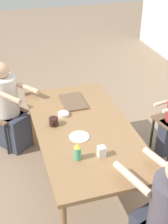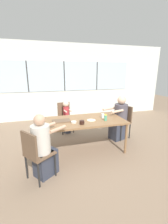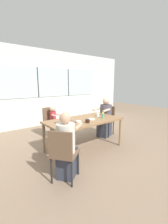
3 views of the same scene
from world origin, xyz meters
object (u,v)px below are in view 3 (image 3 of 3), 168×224
(person_woman_green_shirt, at_px, (67,148))
(person_man_blue_shirt, at_px, (105,119))
(bowl_white_shallow, at_px, (79,122))
(chair_for_woman_green_shirt, at_px, (63,151))
(milk_carton_small, at_px, (98,115))
(coffee_mug, at_px, (87,121))
(chair_for_man_blue_shirt, at_px, (108,118))
(chair_for_toddler, at_px, (50,119))
(sippy_cup, at_px, (103,115))
(person_toddler, at_px, (54,122))

(person_woman_green_shirt, height_order, person_man_blue_shirt, person_man_blue_shirt)
(person_man_blue_shirt, bearing_deg, bowl_white_shallow, 92.37)
(chair_for_woman_green_shirt, distance_m, person_woman_green_shirt, 0.17)
(milk_carton_small, distance_m, bowl_white_shallow, 0.75)
(coffee_mug, relative_size, milk_carton_small, 0.99)
(milk_carton_small, bearing_deg, chair_for_man_blue_shirt, 24.79)
(chair_for_toddler, height_order, person_man_blue_shirt, person_man_blue_shirt)
(chair_for_toddler, relative_size, person_man_blue_shirt, 0.76)
(chair_for_man_blue_shirt, xyz_separation_m, bowl_white_shallow, (-1.51, -0.53, 0.22))
(chair_for_woman_green_shirt, bearing_deg, chair_for_man_blue_shirt, 80.33)
(chair_for_woman_green_shirt, bearing_deg, bowl_white_shallow, 92.45)
(chair_for_toddler, xyz_separation_m, coffee_mug, (0.11, -1.56, 0.25))
(sippy_cup, height_order, milk_carton_small, sippy_cup)
(person_toddler, height_order, sippy_cup, person_toddler)
(bowl_white_shallow, bearing_deg, coffee_mug, -43.11)
(chair_for_toddler, xyz_separation_m, person_woman_green_shirt, (-0.68, -1.96, -0.02))
(chair_for_toddler, bearing_deg, person_woman_green_shirt, 60.41)
(chair_for_woman_green_shirt, xyz_separation_m, coffee_mug, (0.92, 0.50, 0.25))
(person_woman_green_shirt, distance_m, person_toddler, 1.94)
(person_toddler, xyz_separation_m, coffee_mug, (0.08, -1.41, 0.29))
(person_woman_green_shirt, relative_size, person_toddler, 1.16)
(person_woman_green_shirt, relative_size, milk_carton_small, 11.46)
(chair_for_woman_green_shirt, relative_size, milk_carton_small, 8.98)
(chair_for_woman_green_shirt, relative_size, person_man_blue_shirt, 0.76)
(person_man_blue_shirt, distance_m, person_toddler, 1.52)
(coffee_mug, bearing_deg, bowl_white_shallow, 136.89)
(chair_for_man_blue_shirt, relative_size, person_man_blue_shirt, 0.76)
(coffee_mug, relative_size, sippy_cup, 0.61)
(chair_for_toddler, relative_size, sippy_cup, 5.55)
(person_toddler, bearing_deg, chair_for_toddler, -90.00)
(coffee_mug, xyz_separation_m, bowl_white_shallow, (-0.14, 0.13, -0.02))
(person_man_blue_shirt, relative_size, coffee_mug, 12.00)
(person_toddler, distance_m, bowl_white_shallow, 1.31)
(person_woman_green_shirt, xyz_separation_m, sippy_cup, (1.35, 0.49, 0.31))
(chair_for_toddler, xyz_separation_m, person_man_blue_shirt, (1.32, -0.95, -0.01))
(person_man_blue_shirt, distance_m, milk_carton_small, 0.75)
(chair_for_toddler, distance_m, coffee_mug, 1.58)
(chair_for_toddler, bearing_deg, coffee_mug, 83.59)
(chair_for_man_blue_shirt, relative_size, person_toddler, 0.91)
(chair_for_toddler, bearing_deg, bowl_white_shallow, 78.30)
(person_toddler, height_order, bowl_white_shallow, person_toddler)
(coffee_mug, bearing_deg, person_toddler, 93.40)
(chair_for_man_blue_shirt, distance_m, person_woman_green_shirt, 2.41)
(chair_for_man_blue_shirt, distance_m, person_man_blue_shirt, 0.17)
(sippy_cup, bearing_deg, coffee_mug, -171.14)
(person_man_blue_shirt, bearing_deg, chair_for_man_blue_shirt, -90.00)
(person_man_blue_shirt, bearing_deg, person_toddler, 41.17)
(sippy_cup, bearing_deg, person_woman_green_shirt, -160.21)
(chair_for_woman_green_shirt, height_order, person_woman_green_shirt, person_woman_green_shirt)
(person_woman_green_shirt, relative_size, sippy_cup, 7.08)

